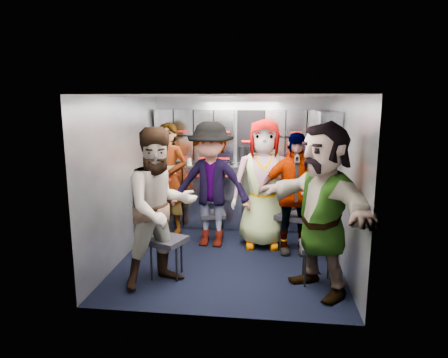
# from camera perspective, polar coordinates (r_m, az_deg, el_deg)

# --- Properties ---
(floor) EXTENTS (3.00, 3.00, 0.00)m
(floor) POSITION_cam_1_polar(r_m,az_deg,el_deg) (5.41, 0.97, -11.04)
(floor) COLOR black
(floor) RESTS_ON ground
(wall_back) EXTENTS (2.80, 0.04, 2.10)m
(wall_back) POSITION_cam_1_polar(r_m,az_deg,el_deg) (6.57, 2.35, 2.49)
(wall_back) COLOR #8F949C
(wall_back) RESTS_ON ground
(wall_left) EXTENTS (0.04, 3.00, 2.10)m
(wall_left) POSITION_cam_1_polar(r_m,az_deg,el_deg) (5.42, -13.87, 0.29)
(wall_left) COLOR #8F949C
(wall_left) RESTS_ON ground
(wall_right) EXTENTS (0.04, 3.00, 2.10)m
(wall_right) POSITION_cam_1_polar(r_m,az_deg,el_deg) (5.15, 16.70, -0.43)
(wall_right) COLOR #8F949C
(wall_right) RESTS_ON ground
(ceiling) EXTENTS (2.80, 3.00, 0.02)m
(ceiling) POSITION_cam_1_polar(r_m,az_deg,el_deg) (5.00, 1.06, 11.82)
(ceiling) COLOR silver
(ceiling) RESTS_ON wall_back
(cart_bank_back) EXTENTS (2.68, 0.38, 0.99)m
(cart_bank_back) POSITION_cam_1_polar(r_m,az_deg,el_deg) (6.48, 2.17, -2.65)
(cart_bank_back) COLOR gray
(cart_bank_back) RESTS_ON ground
(cart_bank_left) EXTENTS (0.38, 0.76, 0.99)m
(cart_bank_left) POSITION_cam_1_polar(r_m,az_deg,el_deg) (6.00, -9.86, -3.96)
(cart_bank_left) COLOR gray
(cart_bank_left) RESTS_ON ground
(counter) EXTENTS (2.68, 0.42, 0.03)m
(counter) POSITION_cam_1_polar(r_m,az_deg,el_deg) (6.37, 2.20, 1.89)
(counter) COLOR #B5B7BC
(counter) RESTS_ON cart_bank_back
(locker_bank_back) EXTENTS (2.68, 0.28, 0.82)m
(locker_bank_back) POSITION_cam_1_polar(r_m,az_deg,el_deg) (6.37, 2.28, 6.20)
(locker_bank_back) COLOR gray
(locker_bank_back) RESTS_ON wall_back
(locker_bank_right) EXTENTS (0.28, 1.00, 0.82)m
(locker_bank_right) POSITION_cam_1_polar(r_m,az_deg,el_deg) (5.75, 14.31, 5.31)
(locker_bank_right) COLOR gray
(locker_bank_right) RESTS_ON wall_right
(right_cabinet) EXTENTS (0.28, 1.20, 1.00)m
(right_cabinet) POSITION_cam_1_polar(r_m,az_deg,el_deg) (5.83, 13.96, -4.50)
(right_cabinet) COLOR gray
(right_cabinet) RESTS_ON ground
(coffee_niche) EXTENTS (0.46, 0.16, 0.84)m
(coffee_niche) POSITION_cam_1_polar(r_m,az_deg,el_deg) (6.42, 3.93, 6.04)
(coffee_niche) COLOR black
(coffee_niche) RESTS_ON wall_back
(red_latch_strip) EXTENTS (2.60, 0.02, 0.03)m
(red_latch_strip) POSITION_cam_1_polar(r_m,az_deg,el_deg) (6.20, 2.04, 0.36)
(red_latch_strip) COLOR #B3150D
(red_latch_strip) RESTS_ON cart_bank_back
(jump_seat_near_left) EXTENTS (0.51, 0.50, 0.47)m
(jump_seat_near_left) POSITION_cam_1_polar(r_m,az_deg,el_deg) (4.75, -8.25, -8.96)
(jump_seat_near_left) COLOR black
(jump_seat_near_left) RESTS_ON ground
(jump_seat_mid_left) EXTENTS (0.43, 0.41, 0.43)m
(jump_seat_mid_left) POSITION_cam_1_polar(r_m,az_deg,el_deg) (5.88, -1.61, -5.27)
(jump_seat_mid_left) COLOR black
(jump_seat_mid_left) RESTS_ON ground
(jump_seat_center) EXTENTS (0.46, 0.45, 0.42)m
(jump_seat_center) POSITION_cam_1_polar(r_m,az_deg,el_deg) (5.89, 5.55, -5.35)
(jump_seat_center) COLOR black
(jump_seat_center) RESTS_ON ground
(jump_seat_mid_right) EXTENTS (0.52, 0.50, 0.49)m
(jump_seat_mid_right) POSITION_cam_1_polar(r_m,az_deg,el_deg) (5.68, 9.68, -5.44)
(jump_seat_mid_right) COLOR black
(jump_seat_mid_right) RESTS_ON ground
(jump_seat_near_right) EXTENTS (0.39, 0.37, 0.46)m
(jump_seat_near_right) POSITION_cam_1_polar(r_m,az_deg,el_deg) (4.67, 13.27, -9.71)
(jump_seat_near_right) COLOR black
(jump_seat_near_right) RESTS_ON ground
(attendant_standing) EXTENTS (0.72, 0.58, 1.72)m
(attendant_standing) POSITION_cam_1_polar(r_m,az_deg,el_deg) (6.15, -7.93, -0.02)
(attendant_standing) COLOR black
(attendant_standing) RESTS_ON ground
(attendant_arc_a) EXTENTS (1.09, 1.06, 1.77)m
(attendant_arc_a) POSITION_cam_1_polar(r_m,az_deg,el_deg) (4.44, -9.02, -4.10)
(attendant_arc_a) COLOR black
(attendant_arc_a) RESTS_ON ground
(attendant_arc_b) EXTENTS (1.20, 0.76, 1.76)m
(attendant_arc_b) POSITION_cam_1_polar(r_m,az_deg,el_deg) (5.58, -1.91, -0.85)
(attendant_arc_b) COLOR black
(attendant_arc_b) RESTS_ON ground
(attendant_arc_c) EXTENTS (0.90, 0.61, 1.79)m
(attendant_arc_c) POSITION_cam_1_polar(r_m,az_deg,el_deg) (5.59, 5.61, -0.72)
(attendant_arc_c) COLOR black
(attendant_arc_c) RESTS_ON ground
(attendant_arc_d) EXTENTS (0.99, 0.47, 1.64)m
(attendant_arc_d) POSITION_cam_1_polar(r_m,az_deg,el_deg) (5.41, 9.90, -2.07)
(attendant_arc_d) COLOR black
(attendant_arc_d) RESTS_ON ground
(attendant_arc_e) EXTENTS (1.43, 1.72, 1.85)m
(attendant_arc_e) POSITION_cam_1_polar(r_m,az_deg,el_deg) (4.34, 13.83, -4.15)
(attendant_arc_e) COLOR black
(attendant_arc_e) RESTS_ON ground
(bottle_left) EXTENTS (0.07, 0.07, 0.25)m
(bottle_left) POSITION_cam_1_polar(r_m,az_deg,el_deg) (6.36, -2.10, 3.14)
(bottle_left) COLOR white
(bottle_left) RESTS_ON counter
(bottle_mid) EXTENTS (0.07, 0.07, 0.27)m
(bottle_mid) POSITION_cam_1_polar(r_m,az_deg,el_deg) (6.37, -2.99, 3.25)
(bottle_mid) COLOR white
(bottle_mid) RESTS_ON counter
(bottle_right) EXTENTS (0.06, 0.06, 0.25)m
(bottle_right) POSITION_cam_1_polar(r_m,az_deg,el_deg) (6.29, 10.73, 2.89)
(bottle_right) COLOR white
(bottle_right) RESTS_ON counter
(cup_left) EXTENTS (0.08, 0.08, 0.11)m
(cup_left) POSITION_cam_1_polar(r_m,az_deg,el_deg) (6.41, -4.98, 2.54)
(cup_left) COLOR tan
(cup_left) RESTS_ON counter
(cup_right) EXTENTS (0.07, 0.07, 0.09)m
(cup_right) POSITION_cam_1_polar(r_m,az_deg,el_deg) (6.28, 7.97, 2.22)
(cup_right) COLOR tan
(cup_right) RESTS_ON counter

